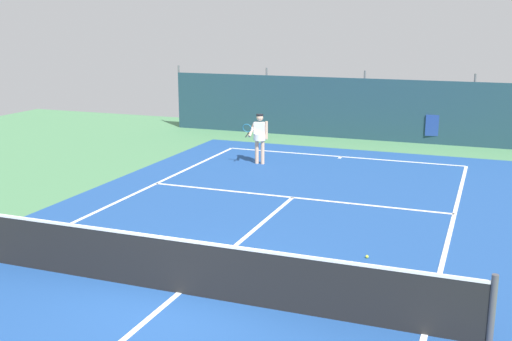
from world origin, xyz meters
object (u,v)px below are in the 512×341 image
at_px(tennis_player, 259,135).
at_px(parked_car, 447,115).
at_px(tennis_net, 179,265).
at_px(tennis_ball_near_player, 367,257).

bearing_deg(tennis_player, parked_car, -125.62).
bearing_deg(parked_car, tennis_player, -132.38).
height_order(tennis_net, parked_car, parked_car).
bearing_deg(tennis_net, parked_car, 80.22).
distance_m(tennis_player, tennis_ball_near_player, 8.71).
bearing_deg(tennis_net, tennis_player, 102.87).
xyz_separation_m(tennis_net, tennis_player, (-2.26, 9.89, 0.45)).
distance_m(tennis_player, parked_car, 9.29).
xyz_separation_m(tennis_net, tennis_ball_near_player, (2.69, 2.78, -0.48)).
xyz_separation_m(tennis_player, parked_car, (5.28, 7.64, -0.12)).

